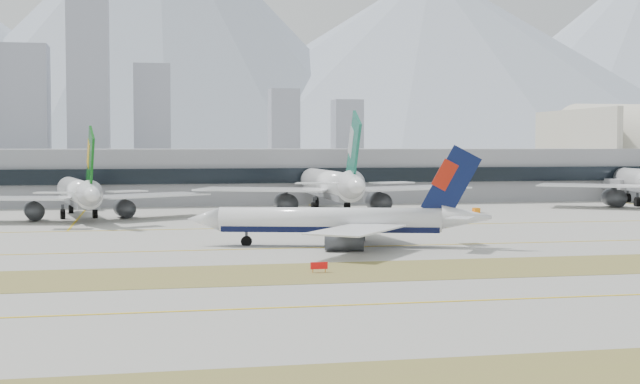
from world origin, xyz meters
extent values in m
plane|color=#9C9B92|center=(0.00, 0.00, 0.00)|extent=(3000.00, 3000.00, 0.00)
cube|color=olive|center=(0.00, -32.00, 0.02)|extent=(360.00, 18.00, 0.06)
cube|color=olive|center=(0.00, -85.00, 0.02)|extent=(360.00, 14.00, 0.06)
cube|color=yellow|center=(0.00, -5.00, 0.03)|extent=(360.00, 0.45, 0.04)
cube|color=yellow|center=(0.00, -55.00, 0.03)|extent=(360.00, 0.45, 0.04)
cube|color=yellow|center=(0.00, 30.00, 0.03)|extent=(360.00, 0.45, 0.04)
cylinder|color=white|center=(-3.88, -3.32, 4.24)|extent=(35.00, 12.89, 3.85)
cube|color=black|center=(-3.88, -3.32, 3.18)|extent=(34.17, 12.15, 1.73)
cone|color=white|center=(-23.48, 1.97, 4.24)|extent=(6.20, 5.12, 3.85)
cone|color=white|center=(16.90, -8.92, 4.72)|extent=(8.56, 5.76, 3.85)
cube|color=white|center=(3.28, 5.81, 3.66)|extent=(10.92, 19.89, 0.23)
cube|color=white|center=(16.79, -3.71, 5.01)|extent=(3.69, 5.56, 0.15)
cylinder|color=#3F4247|center=(0.45, 2.89, 1.54)|extent=(6.42, 4.32, 2.89)
cube|color=#3F4247|center=(0.45, 2.89, 2.70)|extent=(2.44, 0.92, 1.35)
cube|color=white|center=(-2.28, -14.81, 3.66)|extent=(18.39, 20.39, 0.23)
cube|color=white|center=(14.18, -13.37, 5.01)|extent=(5.81, 6.39, 0.15)
cylinder|color=#3F4247|center=(-3.26, -10.86, 1.54)|extent=(6.42, 4.32, 2.89)
cube|color=#3F4247|center=(-3.26, -10.86, 2.70)|extent=(2.44, 0.92, 1.35)
cube|color=#0A1441|center=(14.54, -8.29, 10.09)|extent=(9.27, 2.81, 12.06)
cube|color=#B41C0C|center=(13.59, -8.03, 11.39)|extent=(4.26, 1.53, 5.17)
cylinder|color=#3F4247|center=(-16.80, 0.17, 1.16)|extent=(0.46, 0.46, 2.31)
cylinder|color=black|center=(-16.80, 0.17, 0.67)|extent=(1.85, 1.10, 1.73)
cylinder|color=#3F4247|center=(-3.59, -5.99, 1.16)|extent=(0.46, 0.46, 2.31)
cylinder|color=black|center=(-3.59, -5.99, 0.67)|extent=(1.85, 1.10, 1.73)
cylinder|color=#3F4247|center=(-2.28, -1.16, 1.16)|extent=(0.46, 0.46, 2.31)
cylinder|color=black|center=(-2.28, -1.16, 0.67)|extent=(1.85, 1.10, 1.73)
cylinder|color=white|center=(-46.77, 61.10, 5.83)|extent=(12.25, 40.37, 5.30)
cube|color=slate|center=(-46.77, 61.10, 4.37)|extent=(11.33, 39.44, 2.38)
cone|color=white|center=(-50.82, 83.84, 5.83)|extent=(6.29, 6.96, 5.30)
cone|color=white|center=(-42.47, 37.00, 6.49)|extent=(6.78, 9.69, 5.30)
cube|color=white|center=(-31.65, 57.83, 5.03)|extent=(27.74, 23.39, 0.32)
cube|color=white|center=(-35.98, 39.86, 6.89)|extent=(8.38, 6.93, 0.21)
cylinder|color=#3F4247|center=(-36.81, 59.60, 2.12)|extent=(5.08, 7.27, 3.97)
cube|color=#3F4247|center=(-36.81, 59.60, 3.71)|extent=(0.88, 2.81, 1.85)
cube|color=white|center=(-59.82, 52.80, 5.03)|extent=(27.29, 16.65, 0.32)
cube|color=white|center=(-49.54, 37.44, 6.89)|extent=(7.88, 4.88, 0.21)
cylinder|color=#3F4247|center=(-55.59, 56.25, 2.12)|extent=(5.08, 7.27, 3.97)
cube|color=#3F4247|center=(-55.59, 56.25, 3.71)|extent=(0.88, 2.81, 1.85)
cube|color=#0B5112|center=(-42.96, 39.74, 12.78)|extent=(2.41, 10.99, 14.21)
cube|color=#C88E0B|center=(-43.15, 40.84, 14.33)|extent=(1.45, 5.02, 6.08)
cylinder|color=#3F4247|center=(-49.44, 76.09, 1.59)|extent=(0.64, 0.64, 3.18)
cylinder|color=black|center=(-49.44, 76.09, 0.93)|extent=(1.33, 2.51, 2.38)
cylinder|color=#3F4247|center=(-49.96, 59.40, 1.59)|extent=(0.64, 0.64, 3.18)
cylinder|color=black|center=(-49.96, 59.40, 0.93)|extent=(1.33, 2.51, 2.38)
cylinder|color=#3F4247|center=(-43.18, 60.61, 1.59)|extent=(0.64, 0.64, 3.18)
cylinder|color=black|center=(-43.18, 60.61, 0.93)|extent=(1.33, 2.51, 2.38)
cylinder|color=white|center=(11.33, 67.99, 6.85)|extent=(6.75, 47.18, 6.23)
cube|color=slate|center=(11.33, 67.99, 5.14)|extent=(5.81, 46.22, 2.80)
cone|color=white|center=(11.63, 95.14, 6.85)|extent=(6.31, 7.27, 6.23)
cone|color=white|center=(11.01, 39.20, 7.63)|extent=(6.35, 10.54, 6.23)
cube|color=white|center=(28.08, 60.88, 5.92)|extent=(32.85, 23.66, 0.37)
cube|color=white|center=(19.13, 41.07, 8.10)|extent=(9.69, 6.97, 0.25)
cylinder|color=#3F4247|center=(22.50, 64.06, 2.49)|extent=(4.76, 7.90, 4.67)
cube|color=#3F4247|center=(22.50, 64.06, 4.36)|extent=(0.50, 3.28, 2.18)
cube|color=white|center=(-5.57, 61.26, 5.92)|extent=(32.88, 24.16, 0.37)
cube|color=white|center=(2.93, 41.25, 8.10)|extent=(9.73, 7.13, 0.25)
cylinder|color=#3F4247|center=(0.07, 64.31, 2.49)|extent=(4.76, 7.90, 4.67)
cube|color=#3F4247|center=(0.07, 64.31, 4.36)|extent=(0.50, 3.28, 2.18)
cube|color=#16614B|center=(11.05, 42.47, 15.03)|extent=(0.71, 13.04, 16.71)
cube|color=#A0A6AA|center=(11.06, 43.78, 16.85)|extent=(0.75, 5.88, 7.15)
cylinder|color=#3F4247|center=(11.53, 85.89, 1.87)|extent=(0.75, 0.75, 3.74)
cylinder|color=black|center=(11.53, 85.89, 1.09)|extent=(1.12, 2.82, 2.80)
cylinder|color=#3F4247|center=(7.27, 66.72, 1.87)|extent=(0.75, 0.75, 3.74)
cylinder|color=black|center=(7.27, 66.72, 1.09)|extent=(1.12, 2.82, 2.80)
cylinder|color=#3F4247|center=(15.37, 66.63, 1.87)|extent=(0.75, 0.75, 3.74)
cylinder|color=black|center=(15.37, 66.63, 1.09)|extent=(1.12, 2.82, 2.80)
cone|color=white|center=(104.10, 97.20, 6.62)|extent=(7.29, 8.02, 6.02)
cube|color=white|center=(81.57, 68.24, 5.72)|extent=(31.39, 27.02, 0.36)
cylinder|color=#3F4247|center=(87.48, 70.09, 2.41)|extent=(5.95, 8.34, 4.51)
cube|color=#3F4247|center=(87.48, 70.09, 4.21)|extent=(1.08, 3.19, 2.11)
cylinder|color=#3F4247|center=(102.31, 88.44, 1.81)|extent=(0.72, 0.72, 3.61)
cylinder|color=black|center=(102.31, 88.44, 1.05)|extent=(1.58, 2.86, 2.71)
cylinder|color=#3F4247|center=(94.74, 71.06, 1.81)|extent=(0.72, 0.72, 3.61)
cylinder|color=black|center=(94.74, 71.06, 1.05)|extent=(1.58, 2.86, 2.71)
cube|color=gray|center=(0.00, 115.00, 7.50)|extent=(280.00, 42.00, 15.00)
cube|color=black|center=(0.00, 93.50, 7.95)|extent=(280.00, 1.20, 4.00)
cube|color=beige|center=(110.00, 135.00, 14.10)|extent=(2.00, 57.00, 27.90)
cube|color=red|center=(-11.43, -32.00, 0.90)|extent=(2.20, 0.15, 0.90)
cylinder|color=orange|center=(-12.23, -32.00, 0.25)|extent=(0.10, 0.10, 0.50)
cylinder|color=orange|center=(-10.63, -32.00, 0.25)|extent=(0.10, 0.10, 0.50)
cube|color=orange|center=(-18.63, 40.41, 0.90)|extent=(3.50, 2.00, 1.80)
cube|color=orange|center=(-17.43, 40.41, 2.10)|extent=(1.20, 1.80, 1.00)
cylinder|color=black|center=(-19.83, 39.61, 0.35)|extent=(0.70, 0.30, 0.70)
cylinder|color=black|center=(-19.83, 41.21, 0.35)|extent=(0.70, 0.30, 0.70)
cylinder|color=black|center=(-17.43, 39.61, 0.35)|extent=(0.70, 0.30, 0.70)
cylinder|color=black|center=(-17.43, 41.21, 0.35)|extent=(0.70, 0.30, 0.70)
cube|color=orange|center=(36.22, 39.18, 0.90)|extent=(3.50, 2.00, 1.80)
cube|color=orange|center=(37.42, 39.18, 2.10)|extent=(1.20, 1.80, 1.00)
cylinder|color=black|center=(35.02, 38.38, 0.35)|extent=(0.70, 0.30, 0.70)
cylinder|color=black|center=(35.02, 39.98, 0.35)|extent=(0.70, 0.30, 0.70)
cylinder|color=black|center=(37.42, 38.38, 0.35)|extent=(0.70, 0.30, 0.70)
cylinder|color=black|center=(37.42, 39.98, 0.35)|extent=(0.70, 0.30, 0.70)
cube|color=#9094A4|center=(-105.00, 455.00, 40.00)|extent=(30.00, 27.00, 80.00)
cube|color=#9094A4|center=(-65.00, 450.00, 55.00)|extent=(26.00, 23.40, 110.00)
cube|color=#9094A4|center=(-25.00, 465.00, 35.00)|extent=(24.00, 21.60, 70.00)
cube|color=#9094A4|center=(65.00, 470.00, 27.50)|extent=(20.00, 18.00, 55.00)
cube|color=#9094A4|center=(110.00, 470.00, 24.00)|extent=(20.00, 18.00, 48.00)
cone|color=#9EA8B7|center=(0.00, 1400.00, 211.50)|extent=(900.00, 900.00, 470.00)
cone|color=#9EA8B7|center=(480.00, 1390.00, 157.50)|extent=(1120.00, 1120.00, 350.00)
camera|label=1|loc=(-33.43, -141.05, 16.01)|focal=50.00mm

